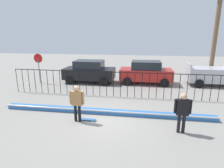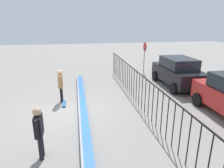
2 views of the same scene
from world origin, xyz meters
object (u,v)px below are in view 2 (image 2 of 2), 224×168
Objects in this scene: skateboarder at (61,83)px; stop_sign at (145,53)px; skateboard at (64,104)px; parked_car_black at (178,72)px; camera_operator at (39,129)px.

stop_sign is (-5.59, 6.56, 0.56)m from skateboarder.
stop_sign is (-6.04, 6.43, 1.56)m from skateboard.
parked_car_black is (-1.48, 7.46, -0.08)m from skateboarder.
skateboard is at bearing 39.70° from camera_operator.
stop_sign reaches higher than skateboard.
parked_car_black reaches higher than skateboard.
camera_operator is 9.94m from parked_car_black.
parked_car_black is at bearing 107.86° from skateboard.
skateboarder is 2.20× the size of skateboard.
stop_sign is at bearing -170.20° from parked_car_black.
skateboarder is 0.70× the size of stop_sign.
parked_car_black reaches higher than skateboarder.
skateboard is at bearing -77.88° from parked_car_black.
parked_car_black is 1.72× the size of stop_sign.
skateboard is at bearing -16.04° from skateboarder.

